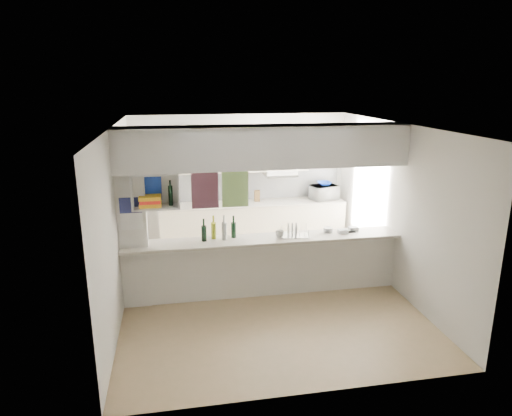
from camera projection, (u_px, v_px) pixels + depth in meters
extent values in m
plane|color=tan|center=(264.00, 294.00, 7.11)|extent=(4.80, 4.80, 0.00)
plane|color=white|center=(265.00, 125.00, 6.42)|extent=(4.80, 4.80, 0.00)
plane|color=silver|center=(240.00, 181.00, 9.04)|extent=(4.20, 0.00, 4.20)
plane|color=silver|center=(118.00, 221.00, 6.40)|extent=(0.00, 4.80, 4.80)
plane|color=silver|center=(396.00, 207.00, 7.13)|extent=(0.00, 4.80, 4.80)
cube|color=silver|center=(264.00, 268.00, 6.99)|extent=(4.20, 0.15, 0.88)
cube|color=beige|center=(264.00, 239.00, 6.87)|extent=(4.20, 0.50, 0.04)
cube|color=white|center=(264.00, 147.00, 6.50)|extent=(4.20, 0.50, 0.60)
cube|color=silver|center=(132.00, 221.00, 6.43)|extent=(0.40, 0.18, 2.60)
cube|color=#191E4C|center=(130.00, 205.00, 6.28)|extent=(0.30, 0.01, 0.22)
cube|color=white|center=(132.00, 221.00, 6.34)|extent=(0.30, 0.01, 0.24)
cube|color=#301521|center=(205.00, 188.00, 6.72)|extent=(0.40, 0.02, 0.62)
cube|color=#1B7B65|center=(235.00, 187.00, 6.80)|extent=(0.40, 0.02, 0.62)
cube|color=white|center=(157.00, 207.00, 6.34)|extent=(0.65, 0.35, 0.02)
cube|color=white|center=(155.00, 173.00, 6.22)|extent=(0.65, 0.35, 0.02)
cube|color=white|center=(156.00, 188.00, 6.43)|extent=(0.65, 0.02, 0.50)
cube|color=white|center=(132.00, 191.00, 6.23)|extent=(0.02, 0.35, 0.50)
cube|color=white|center=(179.00, 189.00, 6.33)|extent=(0.02, 0.35, 0.50)
cube|color=gold|center=(151.00, 204.00, 6.32)|extent=(0.30, 0.24, 0.05)
cube|color=red|center=(150.00, 201.00, 6.31)|extent=(0.28, 0.22, 0.05)
cube|color=gold|center=(150.00, 197.00, 6.29)|extent=(0.30, 0.24, 0.05)
cube|color=navy|center=(152.00, 188.00, 6.39)|extent=(0.26, 0.02, 0.34)
cylinder|color=black|center=(171.00, 196.00, 6.34)|extent=(0.06, 0.06, 0.28)
cube|color=beige|center=(253.00, 225.00, 9.01)|extent=(3.60, 0.60, 0.90)
cube|color=beige|center=(253.00, 203.00, 8.89)|extent=(3.60, 0.63, 0.03)
cube|color=silver|center=(250.00, 184.00, 9.08)|extent=(3.60, 0.03, 0.60)
cube|color=beige|center=(241.00, 153.00, 8.72)|extent=(2.62, 0.34, 0.72)
cube|color=white|center=(280.00, 173.00, 8.89)|extent=(0.60, 0.46, 0.12)
cube|color=silver|center=(283.00, 177.00, 8.68)|extent=(0.60, 0.02, 0.05)
imported|color=white|center=(324.00, 193.00, 9.08)|extent=(0.59, 0.48, 0.29)
imported|color=navy|center=(324.00, 184.00, 9.06)|extent=(0.28, 0.28, 0.07)
cube|color=silver|center=(295.00, 235.00, 6.97)|extent=(0.45, 0.37, 0.01)
cylinder|color=white|center=(288.00, 229.00, 6.94)|extent=(0.05, 0.20, 0.20)
cylinder|color=white|center=(292.00, 229.00, 6.94)|extent=(0.05, 0.20, 0.20)
cylinder|color=white|center=(296.00, 229.00, 6.94)|extent=(0.05, 0.20, 0.20)
imported|color=white|center=(280.00, 234.00, 6.85)|extent=(0.16, 0.16, 0.10)
cylinder|color=black|center=(204.00, 233.00, 6.71)|extent=(0.08, 0.08, 0.23)
cylinder|color=black|center=(204.00, 222.00, 6.66)|extent=(0.03, 0.03, 0.11)
cylinder|color=#969F1A|center=(214.00, 231.00, 6.81)|extent=(0.08, 0.08, 0.25)
cylinder|color=#969F1A|center=(213.00, 219.00, 6.76)|extent=(0.03, 0.03, 0.11)
cylinder|color=silver|center=(224.00, 231.00, 6.76)|extent=(0.08, 0.08, 0.27)
cylinder|color=silver|center=(224.00, 219.00, 6.71)|extent=(0.03, 0.03, 0.11)
cylinder|color=black|center=(234.00, 230.00, 6.86)|extent=(0.08, 0.08, 0.23)
cylinder|color=black|center=(233.00, 219.00, 6.82)|extent=(0.03, 0.03, 0.11)
cylinder|color=silver|center=(328.00, 230.00, 7.13)|extent=(0.15, 0.15, 0.07)
cube|color=silver|center=(343.00, 231.00, 7.07)|extent=(0.15, 0.10, 0.06)
cube|color=silver|center=(353.00, 229.00, 7.20)|extent=(0.15, 0.10, 0.06)
cube|color=black|center=(351.00, 232.00, 7.13)|extent=(0.14, 0.07, 0.01)
cylinder|color=black|center=(237.00, 199.00, 8.86)|extent=(0.11, 0.11, 0.15)
cube|color=brown|center=(257.00, 196.00, 8.95)|extent=(0.12, 0.10, 0.22)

